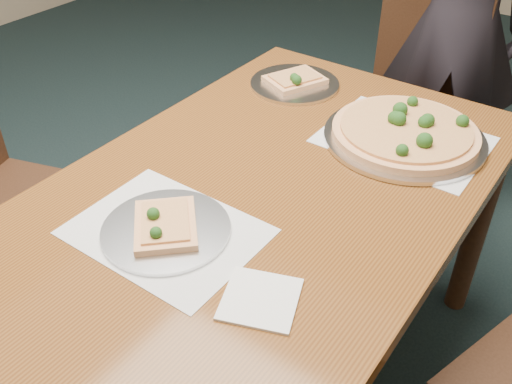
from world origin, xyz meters
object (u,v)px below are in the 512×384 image
Objects in this scene: pizza_pan at (406,133)px; slice_plate_near at (165,227)px; diner at (458,27)px; chair_far at (414,93)px; slice_plate_far at (295,82)px; dining_table at (256,222)px.

slice_plate_near is (-0.26, -0.66, -0.01)m from pizza_pan.
diner reaches higher than slice_plate_near.
slice_plate_far is (-0.17, -0.63, 0.25)m from chair_far.
diner reaches higher than dining_table.
dining_table is 3.48× the size of pizza_pan.
dining_table is 0.59m from slice_plate_far.
diner is (0.08, 0.12, 0.25)m from chair_far.
slice_plate_near is 0.78m from slice_plate_far.
slice_plate_far is at bearing 101.55° from slice_plate_near.
dining_table is 5.36× the size of slice_plate_near.
slice_plate_far is at bearing -109.63° from chair_far.
slice_plate_far is at bearing 113.43° from dining_table.
slice_plate_near reaches higher than dining_table.
pizza_pan is at bearing 83.72° from diner.
slice_plate_far is (-0.25, -0.76, -0.00)m from diner.
slice_plate_near and slice_plate_far have the same top height.
pizza_pan is (0.16, -0.86, 0.01)m from diner.
chair_far is at bearing 92.83° from dining_table.
diner is 5.45× the size of slice_plate_near.
slice_plate_near is (-0.10, -1.52, -0.00)m from diner.
chair_far reaches higher than dining_table.
chair_far is 1.41m from slice_plate_near.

